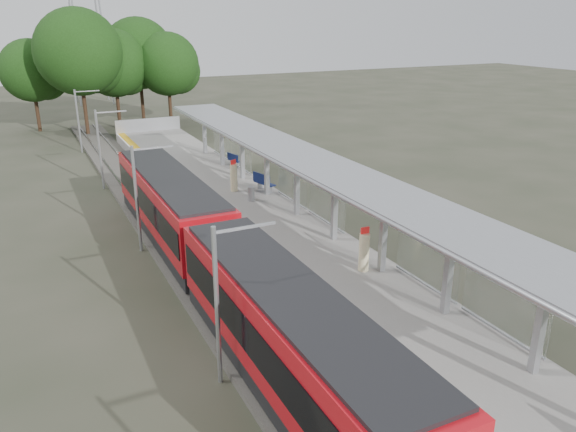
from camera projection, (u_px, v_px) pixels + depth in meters
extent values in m
cube|color=#59544C|center=(171.00, 236.00, 29.96)|extent=(3.00, 70.00, 0.24)
cube|color=gray|center=(249.00, 217.00, 31.68)|extent=(6.00, 50.00, 1.00)
cube|color=gold|center=(205.00, 215.00, 30.46)|extent=(0.60, 50.00, 0.02)
cube|color=#9EA0A5|center=(148.00, 125.00, 52.45)|extent=(6.00, 0.10, 1.20)
cube|color=black|center=(291.00, 375.00, 17.50)|extent=(2.50, 13.50, 0.70)
cube|color=red|center=(291.00, 330.00, 16.96)|extent=(2.65, 13.50, 2.50)
cube|color=black|center=(291.00, 329.00, 16.94)|extent=(2.72, 12.96, 1.20)
cube|color=black|center=(291.00, 292.00, 16.52)|extent=(2.40, 12.82, 0.15)
cube|color=#0E7A8C|center=(330.00, 325.00, 17.57)|extent=(0.04, 1.30, 2.00)
cube|color=black|center=(172.00, 229.00, 29.44)|extent=(2.50, 13.50, 0.70)
cube|color=red|center=(170.00, 200.00, 28.90)|extent=(2.65, 13.50, 2.50)
cube|color=black|center=(170.00, 199.00, 28.89)|extent=(2.72, 12.96, 1.20)
cube|color=black|center=(168.00, 176.00, 28.47)|extent=(2.40, 12.82, 0.15)
cube|color=#0E7A8C|center=(196.00, 199.00, 29.51)|extent=(0.04, 1.30, 2.00)
cylinder|color=black|center=(200.00, 269.00, 25.54)|extent=(2.20, 0.70, 0.70)
cube|color=black|center=(215.00, 254.00, 23.02)|extent=(2.30, 0.80, 2.40)
cube|color=#9EA0A5|center=(541.00, 321.00, 16.50)|extent=(0.25, 0.25, 3.50)
cube|color=#9EA0A5|center=(449.00, 269.00, 19.89)|extent=(0.25, 0.25, 3.50)
cube|color=#9EA0A5|center=(383.00, 232.00, 23.28)|extent=(0.25, 0.25, 3.50)
cube|color=#9EA0A5|center=(335.00, 205.00, 26.66)|extent=(0.25, 0.25, 3.50)
cube|color=#9EA0A5|center=(297.00, 183.00, 30.05)|extent=(0.25, 0.25, 3.50)
cube|color=#9EA0A5|center=(267.00, 166.00, 33.44)|extent=(0.25, 0.25, 3.50)
cube|color=#9EA0A5|center=(242.00, 152.00, 36.83)|extent=(0.25, 0.25, 3.50)
cube|color=#9EA0A5|center=(222.00, 141.00, 40.22)|extent=(0.25, 0.25, 3.50)
cube|color=#9EA0A5|center=(204.00, 131.00, 43.60)|extent=(0.25, 0.25, 3.50)
cube|color=gray|center=(308.00, 159.00, 27.58)|extent=(3.20, 38.00, 0.16)
cylinder|color=#9EA0A5|center=(279.00, 164.00, 26.97)|extent=(0.24, 38.00, 0.24)
cube|color=silver|center=(504.00, 303.00, 18.67)|extent=(0.05, 3.70, 2.20)
cube|color=silver|center=(427.00, 259.00, 22.05)|extent=(0.05, 3.70, 2.20)
cube|color=silver|center=(326.00, 202.00, 28.83)|extent=(0.05, 3.70, 2.20)
cube|color=silver|center=(292.00, 182.00, 32.22)|extent=(0.05, 3.70, 2.20)
cube|color=silver|center=(241.00, 153.00, 39.00)|extent=(0.05, 3.70, 2.20)
cube|color=silver|center=(222.00, 142.00, 42.38)|extent=(0.05, 3.70, 2.20)
cylinder|color=#382316|center=(37.00, 111.00, 57.06)|extent=(0.36, 0.36, 4.06)
sphere|color=#1C4614|center=(31.00, 70.00, 55.70)|extent=(6.17, 6.17, 6.17)
cylinder|color=#382316|center=(85.00, 109.00, 54.52)|extent=(0.36, 0.36, 5.34)
sphere|color=#1C4614|center=(78.00, 52.00, 52.71)|extent=(8.12, 8.12, 8.12)
cylinder|color=#382316|center=(118.00, 107.00, 58.28)|extent=(0.36, 0.36, 4.45)
sphere|color=#1C4614|center=(114.00, 63.00, 56.78)|extent=(6.77, 6.77, 6.77)
cylinder|color=#382316|center=(142.00, 100.00, 61.42)|extent=(0.36, 0.36, 4.95)
sphere|color=#1C4614|center=(138.00, 53.00, 59.75)|extent=(7.52, 7.52, 7.52)
cylinder|color=#382316|center=(170.00, 105.00, 60.02)|extent=(0.36, 0.36, 4.30)
sphere|color=#1C4614|center=(167.00, 64.00, 58.57)|extent=(6.54, 6.54, 6.54)
cylinder|color=#9EA0A5|center=(217.00, 308.00, 17.34)|extent=(0.16, 0.16, 5.40)
cube|color=#9EA0A5|center=(245.00, 228.00, 16.91)|extent=(2.00, 0.08, 0.08)
cylinder|color=#9EA0A5|center=(137.00, 200.00, 27.50)|extent=(0.16, 0.16, 5.40)
cube|color=#9EA0A5|center=(153.00, 148.00, 27.07)|extent=(2.00, 0.08, 0.08)
cylinder|color=#9EA0A5|center=(100.00, 150.00, 37.67)|extent=(0.16, 0.16, 5.40)
cube|color=#9EA0A5|center=(111.00, 112.00, 37.24)|extent=(2.00, 0.08, 0.08)
cylinder|color=#9EA0A5|center=(78.00, 122.00, 47.83)|extent=(0.16, 0.16, 5.40)
cube|color=#9EA0A5|center=(87.00, 91.00, 47.40)|extent=(2.00, 0.08, 0.08)
cube|color=navy|center=(265.00, 183.00, 34.55)|extent=(0.88, 1.70, 0.07)
cube|color=navy|center=(261.00, 179.00, 34.35)|extent=(0.47, 1.59, 0.60)
cube|color=#9EA0A5|center=(269.00, 190.00, 34.08)|extent=(0.44, 0.17, 0.48)
cube|color=#9EA0A5|center=(261.00, 184.00, 35.18)|extent=(0.44, 0.17, 0.48)
cube|color=navy|center=(235.00, 160.00, 40.32)|extent=(0.68, 1.39, 0.05)
cube|color=navy|center=(233.00, 157.00, 40.15)|extent=(0.34, 1.32, 0.49)
cube|color=#9EA0A5|center=(238.00, 165.00, 39.93)|extent=(0.36, 0.13, 0.39)
cube|color=#9EA0A5|center=(233.00, 162.00, 40.84)|extent=(0.36, 0.13, 0.39)
cylinder|color=beige|center=(364.00, 252.00, 23.62)|extent=(0.44, 0.44, 1.66)
cube|color=red|center=(365.00, 230.00, 23.29)|extent=(0.39, 0.08, 0.28)
cylinder|color=beige|center=(234.00, 178.00, 34.43)|extent=(0.44, 0.44, 1.67)
cube|color=red|center=(233.00, 162.00, 34.10)|extent=(0.38, 0.22, 0.28)
cylinder|color=#9EA0A5|center=(251.00, 194.00, 32.72)|extent=(0.49, 0.49, 0.83)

